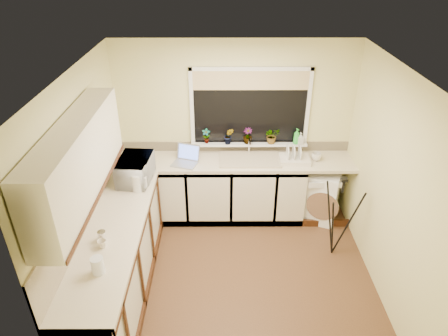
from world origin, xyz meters
The scene contains 34 objects.
floor centered at (0.00, 0.00, 0.00)m, with size 3.20×3.20×0.00m, color brown.
ceiling centered at (0.00, 0.00, 2.45)m, with size 3.20×3.20×0.00m, color white.
wall_back centered at (0.00, 1.50, 1.23)m, with size 3.20×3.20×0.00m, color beige.
wall_front centered at (0.00, -1.50, 1.23)m, with size 3.20×3.20×0.00m, color beige.
wall_left centered at (-1.60, 0.00, 1.23)m, with size 3.00×3.00×0.00m, color beige.
wall_right centered at (1.60, 0.00, 1.23)m, with size 3.00×3.00×0.00m, color beige.
base_cabinet_back centered at (-0.33, 1.20, 0.43)m, with size 2.55×0.60×0.86m, color silver.
base_cabinet_left centered at (-1.30, -0.30, 0.43)m, with size 0.54×2.40×0.86m, color silver.
worktop_back centered at (0.00, 1.20, 0.88)m, with size 3.20×0.60×0.04m, color beige.
worktop_left centered at (-1.30, -0.30, 0.88)m, with size 0.60×2.40×0.04m, color beige.
upper_cabinet centered at (-1.44, -0.45, 1.80)m, with size 0.28×1.90×0.70m, color silver.
splashback_left centered at (-1.59, -0.30, 1.12)m, with size 0.02×2.40×0.45m, color beige.
splashback_back centered at (0.00, 1.49, 0.97)m, with size 3.20×0.02×0.14m, color beige.
window_glass centered at (0.20, 1.49, 1.55)m, with size 1.50×0.02×1.00m, color black.
window_blind centered at (0.20, 1.46, 1.92)m, with size 1.50×0.02×0.25m, color tan.
windowsill centered at (0.20, 1.43, 1.04)m, with size 1.60×0.14×0.03m, color white.
sink centered at (0.20, 1.20, 0.91)m, with size 0.82×0.46×0.03m, color tan.
faucet centered at (0.20, 1.38, 1.02)m, with size 0.03×0.03×0.24m, color silver.
washing_machine centered at (1.19, 1.17, 0.37)m, with size 0.53×0.51×0.75m, color white.
laptop centered at (-0.65, 1.14, 0.96)m, with size 0.39×0.38×0.23m.
kettle centered at (-1.17, 0.47, 1.00)m, with size 0.16×0.16×0.21m, color silver.
dish_rack centered at (0.80, 1.16, 0.93)m, with size 0.40×0.30×0.06m, color beige.
tripod centered at (1.23, 0.37, 0.56)m, with size 0.55×0.55×1.12m, color black, non-canonical shape.
glass_jug centered at (-1.28, -0.90, 0.98)m, with size 0.11×0.11×0.17m, color white.
steel_jar centered at (-1.36, -0.46, 0.96)m, with size 0.08×0.08×0.11m, color silver.
microwave centered at (-1.23, 0.69, 1.05)m, with size 0.55×0.37×0.30m, color white.
plant_a centered at (-0.39, 1.42, 1.16)m, with size 0.11×0.08×0.21m, color #999999.
plant_b centered at (-0.08, 1.40, 1.17)m, with size 0.13×0.10×0.24m, color #999999.
plant_c centered at (0.18, 1.42, 1.16)m, with size 0.12×0.12×0.22m, color #999999.
plant_d centered at (0.51, 1.42, 1.16)m, with size 0.20×0.18×0.23m, color #999999.
soap_bottle_green centered at (0.85, 1.40, 1.16)m, with size 0.09×0.09×0.22m, color green.
soap_bottle_clear centered at (0.90, 1.39, 1.13)m, with size 0.08×0.08×0.17m, color #999999.
cup_back centered at (1.10, 1.20, 0.95)m, with size 0.14×0.14×0.11m, color silver.
cup_left centered at (-1.33, -0.56, 0.94)m, with size 0.09×0.09×0.08m, color beige.
Camera 1 is at (-0.17, -3.56, 3.50)m, focal length 32.13 mm.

